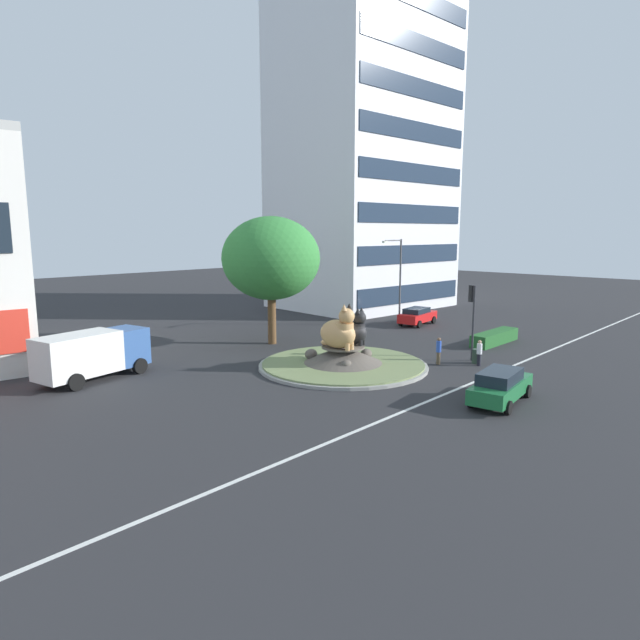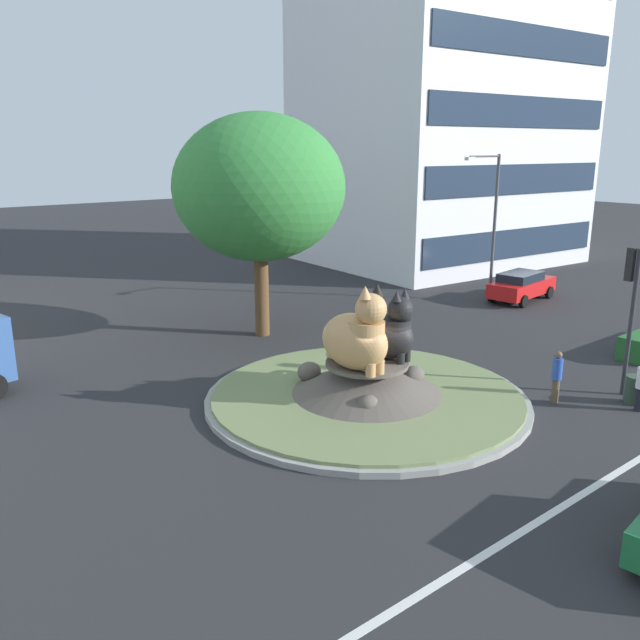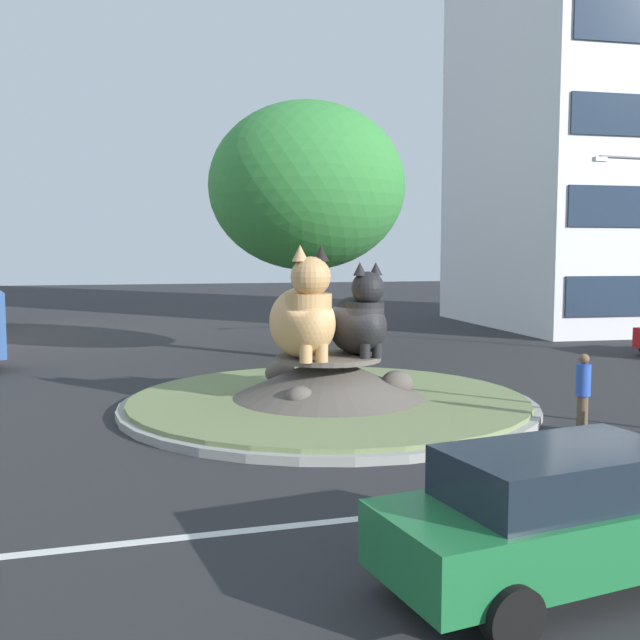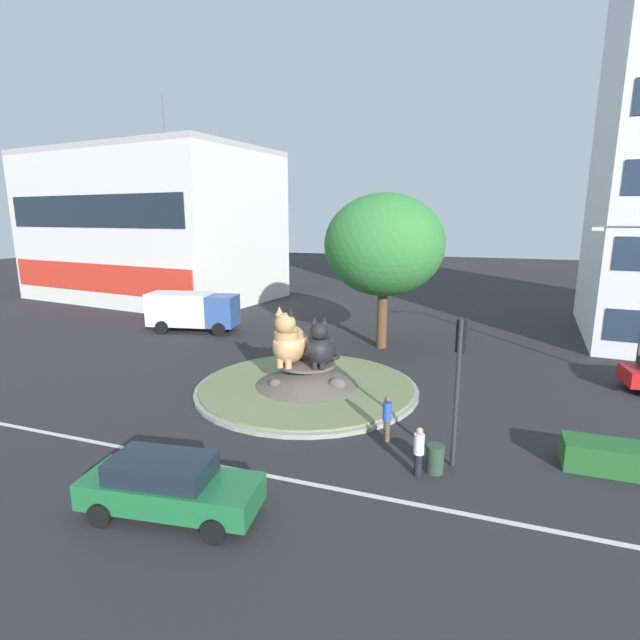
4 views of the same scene
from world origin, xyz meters
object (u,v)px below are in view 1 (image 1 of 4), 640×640
(traffic_light_mast, at_px, (472,308))
(hatchback_near_shophouse, at_px, (417,316))
(cat_statue_calico, at_px, (340,332))
(cat_statue_black, at_px, (353,331))
(streetlight_arm, at_px, (398,275))
(sedan_on_far_lane, at_px, (500,386))
(delivery_box_truck, at_px, (93,353))
(broadleaf_tree_behind_island, at_px, (271,259))
(litter_bin, at_px, (477,356))
(pedestrian_white_shirt, at_px, (479,352))
(pedestrian_blue_shirt, at_px, (439,350))
(office_tower, at_px, (363,159))

(traffic_light_mast, bearing_deg, hatchback_near_shophouse, -33.96)
(cat_statue_calico, relative_size, cat_statue_black, 1.16)
(streetlight_arm, height_order, hatchback_near_shophouse, streetlight_arm)
(sedan_on_far_lane, xyz_separation_m, delivery_box_truck, (-11.49, 18.16, 0.67))
(traffic_light_mast, relative_size, broadleaf_tree_behind_island, 0.52)
(cat_statue_black, bearing_deg, traffic_light_mast, 43.65)
(broadleaf_tree_behind_island, xyz_separation_m, sedan_on_far_lane, (-1.78, -18.32, -5.36))
(delivery_box_truck, distance_m, litter_bin, 22.55)
(sedan_on_far_lane, bearing_deg, hatchback_near_shophouse, 36.00)
(cat_statue_black, relative_size, streetlight_arm, 0.33)
(delivery_box_truck, bearing_deg, broadleaf_tree_behind_island, -10.13)
(streetlight_arm, relative_size, pedestrian_white_shirt, 4.69)
(pedestrian_blue_shirt, bearing_deg, litter_bin, 45.26)
(streetlight_arm, bearing_deg, pedestrian_white_shirt, 53.51)
(cat_statue_calico, distance_m, cat_statue_black, 1.47)
(streetlight_arm, bearing_deg, delivery_box_truck, -6.17)
(cat_statue_calico, distance_m, litter_bin, 8.92)
(cat_statue_calico, xyz_separation_m, litter_bin, (7.06, -5.13, -1.84))
(broadleaf_tree_behind_island, relative_size, litter_bin, 10.21)
(pedestrian_blue_shirt, relative_size, pedestrian_white_shirt, 1.06)
(cat_statue_black, distance_m, streetlight_arm, 15.02)
(cat_statue_black, height_order, broadleaf_tree_behind_island, broadleaf_tree_behind_island)
(streetlight_arm, relative_size, sedan_on_far_lane, 1.52)
(cat_statue_black, relative_size, hatchback_near_shophouse, 0.54)
(traffic_light_mast, bearing_deg, delivery_box_truck, 63.48)
(pedestrian_blue_shirt, bearing_deg, hatchback_near_shophouse, 124.34)
(traffic_light_mast, height_order, pedestrian_white_shirt, traffic_light_mast)
(hatchback_near_shophouse, bearing_deg, pedestrian_blue_shirt, -148.91)
(pedestrian_white_shirt, relative_size, sedan_on_far_lane, 0.32)
(cat_statue_calico, relative_size, traffic_light_mast, 0.59)
(cat_statue_calico, xyz_separation_m, office_tower, (22.88, 16.86, 13.44))
(cat_statue_black, distance_m, hatchback_near_shophouse, 16.09)
(traffic_light_mast, distance_m, office_tower, 29.00)
(sedan_on_far_lane, relative_size, hatchback_near_shophouse, 1.07)
(traffic_light_mast, xyz_separation_m, sedan_on_far_lane, (-6.97, -5.25, -2.51))
(cat_statue_black, height_order, office_tower, office_tower)
(cat_statue_black, height_order, litter_bin, cat_statue_black)
(office_tower, distance_m, litter_bin, 31.10)
(broadleaf_tree_behind_island, height_order, litter_bin, broadleaf_tree_behind_island)
(office_tower, xyz_separation_m, streetlight_arm, (-7.95, -10.46, -11.34))
(hatchback_near_shophouse, bearing_deg, traffic_light_mast, -139.59)
(litter_bin, bearing_deg, cat_statue_black, 136.65)
(pedestrian_white_shirt, bearing_deg, sedan_on_far_lane, -91.17)
(delivery_box_truck, bearing_deg, traffic_light_mast, -45.76)
(traffic_light_mast, xyz_separation_m, pedestrian_blue_shirt, (-2.36, 0.89, -2.45))
(pedestrian_blue_shirt, distance_m, delivery_box_truck, 20.10)
(traffic_light_mast, distance_m, pedestrian_white_shirt, 2.91)
(office_tower, relative_size, hatchback_near_shophouse, 6.86)
(traffic_light_mast, relative_size, pedestrian_white_shirt, 3.01)
(cat_statue_calico, height_order, pedestrian_white_shirt, cat_statue_calico)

